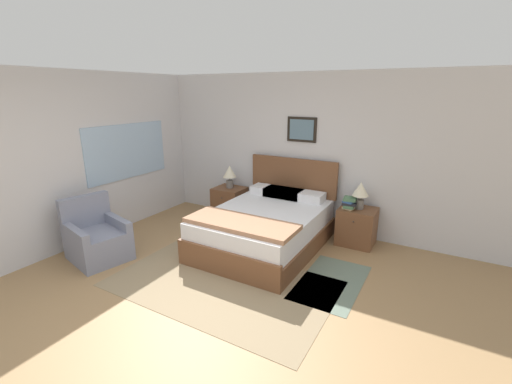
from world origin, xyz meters
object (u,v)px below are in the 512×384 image
object	(u,v)px
table_lamp_near_window	(230,173)
table_lamp_by_door	(360,191)
nightstand_by_door	(357,226)
bed	(266,226)
armchair	(97,239)
nightstand_near_window	(230,203)

from	to	relation	value
table_lamp_near_window	table_lamp_by_door	bearing A→B (deg)	0.00
nightstand_by_door	table_lamp_near_window	bearing A→B (deg)	179.55
nightstand_by_door	table_lamp_near_window	world-z (taller)	table_lamp_near_window
table_lamp_near_window	nightstand_by_door	bearing A→B (deg)	-0.45
nightstand_by_door	bed	bearing A→B (deg)	-146.73
table_lamp_by_door	armchair	bearing A→B (deg)	-143.11
armchair	nightstand_by_door	size ratio (longest dim) A/B	1.59
nightstand_by_door	table_lamp_near_window	distance (m)	2.43
nightstand_near_window	bed	bearing A→B (deg)	-33.33
nightstand_near_window	table_lamp_by_door	bearing A→B (deg)	0.45
armchair	nightstand_near_window	xyz separation A→B (m)	(0.72, 2.30, 0.00)
nightstand_near_window	table_lamp_by_door	xyz separation A→B (m)	(2.37, 0.02, 0.56)
armchair	table_lamp_near_window	distance (m)	2.49
table_lamp_by_door	nightstand_by_door	bearing A→B (deg)	-110.54
nightstand_by_door	table_lamp_near_window	size ratio (longest dim) A/B	1.38
nightstand_near_window	table_lamp_near_window	distance (m)	0.56
nightstand_by_door	table_lamp_by_door	xyz separation A→B (m)	(0.01, 0.02, 0.56)
armchair	table_lamp_by_door	bearing A→B (deg)	140.04
armchair	nightstand_by_door	world-z (taller)	armchair
nightstand_near_window	nightstand_by_door	distance (m)	2.36
nightstand_by_door	table_lamp_near_window	xyz separation A→B (m)	(-2.36, 0.02, 0.56)
bed	nightstand_near_window	xyz separation A→B (m)	(-1.18, 0.78, -0.04)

